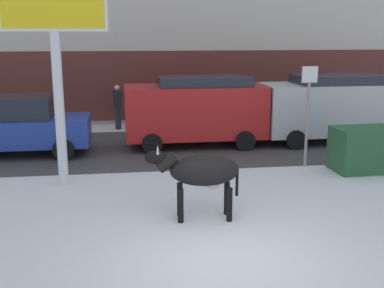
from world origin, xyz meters
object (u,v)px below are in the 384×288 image
Objects in this scene: street_sign at (308,108)px; car_red_van at (196,109)px; dumpster at (365,149)px; pedestrian_by_cars at (211,105)px; pedestrian_far_left at (118,107)px; car_silver_van at (330,106)px; cow_black at (201,172)px; car_blue_sedan at (20,126)px; billboard at (53,6)px.

car_red_van is at bearing 132.18° from street_sign.
pedestrian_by_cars is at bearing 114.29° from dumpster.
car_red_van is 2.72× the size of dumpster.
pedestrian_by_cars is (1.08, 3.19, -0.36)m from car_red_van.
pedestrian_far_left is 8.20m from street_sign.
pedestrian_far_left is (-7.27, 3.24, -0.36)m from car_silver_van.
cow_black is 1.11× the size of pedestrian_far_left.
cow_black is 0.45× the size of car_blue_sedan.
pedestrian_far_left is 9.61m from dumpster.
car_silver_van is 1.64× the size of street_sign.
pedestrian_by_cars is at bearing 54.61° from billboard.
car_blue_sedan is at bearing 116.77° from billboard.
street_sign is at bearing -47.82° from car_red_van.
cow_black is at bearing -135.60° from street_sign.
cow_black is 7.60m from car_blue_sedan.
dumpster is at bearing -65.71° from pedestrian_by_cars.
dumpster is 1.90m from street_sign.
pedestrian_far_left is at bearing 130.75° from street_sign.
cow_black is 5.76m from dumpster.
car_blue_sedan is at bearing -174.74° from car_red_van.
billboard is at bearing -63.23° from car_blue_sedan.
car_red_van reaches higher than car_blue_sedan.
car_silver_van is at bearing -24.05° from pedestrian_far_left.
pedestrian_far_left is at bearing 79.68° from billboard.
dumpster is (9.70, -3.12, -0.31)m from car_blue_sedan.
pedestrian_by_cars reaches higher than cow_black.
car_silver_van is (10.20, 0.46, 0.33)m from car_blue_sedan.
billboard is 1.32× the size of car_blue_sedan.
street_sign is (8.26, -2.49, 0.76)m from car_blue_sedan.
cow_black is 1.11× the size of pedestrian_by_cars.
billboard reaches higher than dumpster.
billboard is at bearing -135.64° from car_red_van.
cow_black is 0.41× the size of car_silver_van.
billboard is 7.16m from street_sign.
car_red_van reaches higher than dumpster.
car_silver_van is at bearing 23.67° from billboard.
dumpster is (-0.50, -3.57, -0.64)m from car_silver_van.
car_red_van and car_silver_van have the same top height.
street_sign reaches higher than dumpster.
billboard is at bearing -125.39° from pedestrian_by_cars.
car_silver_van reaches higher than car_blue_sedan.
cow_black is 0.41× the size of car_red_van.
cow_black is at bearing -97.36° from car_red_van.
car_red_van is 3.39m from pedestrian_by_cars.
billboard is 7.89m from pedestrian_far_left.
car_silver_van is 4.84m from pedestrian_by_cars.
pedestrian_far_left is (-1.78, 9.66, -0.11)m from cow_black.
cow_black is at bearing -79.57° from pedestrian_far_left.
billboard reaches higher than pedestrian_by_cars.
dumpster is at bearing -17.82° from car_blue_sedan.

